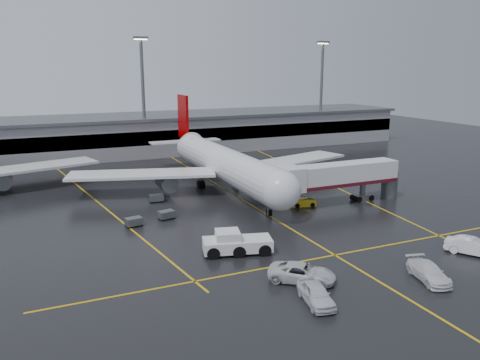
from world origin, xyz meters
name	(u,v)px	position (x,y,z in m)	size (l,w,h in m)	color
ground	(247,202)	(0.00, 0.00, 0.00)	(220.00, 220.00, 0.00)	black
apron_line_centre	(247,202)	(0.00, 0.00, 0.01)	(0.25, 90.00, 0.02)	gold
apron_line_stop	(335,255)	(0.00, -22.00, 0.01)	(60.00, 0.25, 0.02)	gold
apron_line_left	(96,201)	(-20.00, 10.00, 0.01)	(0.25, 70.00, 0.02)	gold
apron_line_right	(314,177)	(18.00, 10.00, 0.01)	(0.25, 70.00, 0.02)	gold
terminal	(161,133)	(0.00, 47.93, 4.32)	(122.00, 19.00, 8.60)	gray
light_mast_mid	(143,90)	(-5.00, 42.00, 14.47)	(3.00, 1.20, 25.45)	#595B60
light_mast_right	(321,87)	(40.00, 42.00, 14.47)	(3.00, 1.20, 25.45)	#595B60
main_airliner	(222,162)	(0.00, 9.70, 4.21)	(48.80, 45.60, 14.10)	silver
jet_bridge	(340,177)	(11.87, -6.00, 3.93)	(19.90, 3.40, 6.05)	silver
pushback_tractor	(235,244)	(-9.29, -17.12, 1.03)	(7.77, 4.75, 2.59)	silver
belt_loader	(304,202)	(6.63, -4.88, 0.52)	(3.59, 2.23, 2.12)	gold
service_van_a	(302,273)	(-6.51, -26.05, 0.86)	(2.85, 6.17, 1.71)	silver
service_van_b	(429,272)	(4.38, -30.55, 0.79)	(2.22, 5.46, 1.58)	silver
service_van_c	(472,246)	(13.30, -27.72, 0.89)	(1.89, 5.42, 1.79)	white
service_van_d	(316,294)	(-7.59, -30.09, 0.85)	(2.01, 4.99, 1.70)	silver
baggage_cart_a	(166,214)	(-12.84, -2.80, 0.63)	(2.24, 1.71, 1.12)	#595B60
baggage_cart_b	(134,221)	(-17.33, -3.98, 0.63)	(2.17, 1.58, 1.12)	#595B60
baggage_cart_c	(156,198)	(-11.99, 5.69, 0.63)	(2.07, 1.42, 1.12)	#595B60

